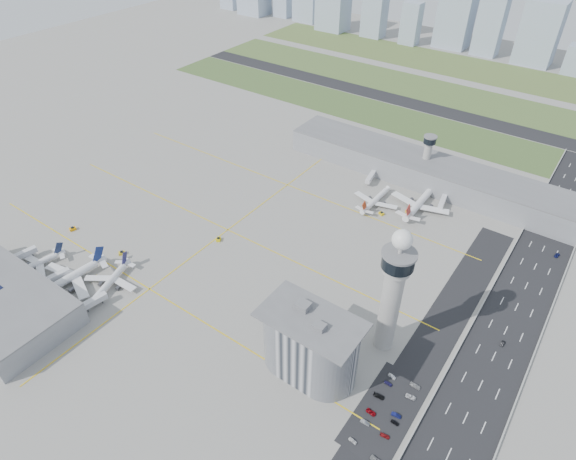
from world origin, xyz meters
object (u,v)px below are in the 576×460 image
Objects in this scene: admin_building at (310,344)px; car_lot_9 at (396,415)px; airplane_near_b at (65,276)px; car_lot_0 at (353,441)px; tug_5 at (408,212)px; car_hw_2 at (557,255)px; jet_bridge_near_0 at (11,262)px; car_lot_6 at (376,460)px; tug_0 at (73,229)px; tug_2 at (122,253)px; car_hw_1 at (502,343)px; airplane_far_a at (376,197)px; car_lot_3 at (379,396)px; car_lot_7 at (385,436)px; car_lot_1 at (365,422)px; car_lot_10 at (411,397)px; jet_bridge_far_1 at (444,198)px; car_lot_4 at (388,383)px; car_hw_4 at (556,196)px; car_lot_2 at (371,412)px; jet_bridge_near_2 at (80,311)px; airplane_near_a at (31,263)px; car_lot_8 at (395,423)px; tug_1 at (98,277)px; tug_3 at (219,239)px; tug_4 at (382,213)px; car_lot_11 at (415,386)px; secondary_tower at (427,154)px; control_tower at (393,288)px; airplane_far_b at (421,198)px; jet_bridge_near_1 at (43,285)px.

admin_building reaches higher than car_lot_9.
car_lot_0 is (160.09, 11.91, -5.60)m from airplane_near_b.
tug_5 reaches higher than car_hw_2.
jet_bridge_near_0 is 3.40× the size of car_lot_6.
tug_2 is at bearing -155.84° from tug_0.
tug_5 is 103.08m from car_hw_1.
car_lot_6 is at bearing -116.28° from tug_5.
tug_5 reaches higher than car_lot_9.
airplane_far_a is 10.03× the size of car_hw_1.
car_lot_3 reaches higher than car_lot_7.
car_lot_1 reaches higher than car_lot_10.
car_lot_6 is (170.41, 10.48, -5.61)m from airplane_near_b.
car_lot_3 is (159.35, 34.57, -5.52)m from airplane_near_b.
jet_bridge_far_1 is 3.97× the size of car_lot_4.
car_lot_4 is 1.04× the size of car_hw_4.
car_lot_2 is 15.90m from car_lot_4.
car_hw_1 is 141.02m from car_hw_4.
tug_2 is at bearing 36.18° from jet_bridge_near_2.
car_hw_2 is (195.28, 138.08, -0.40)m from tug_2.
airplane_near_a is 8.31× the size of car_lot_2.
car_lot_8 is (169.70, 27.84, -5.62)m from airplane_near_b.
admin_building is 121.65m from tug_1.
car_lot_3 reaches higher than car_lot_6.
airplane_near_a reaches higher than car_lot_7.
admin_building is at bearing -55.05° from tug_3.
airplane_near_b is 171.66m from car_lot_9.
jet_bridge_near_0 is 4.37× the size of tug_4.
tug_1 is 164.52m from car_lot_11.
airplane_near_a is at bearing -133.39° from car_hw_2.
control_tower is at bearing -73.52° from secondary_tower.
car_hw_1 is at bearing -32.81° from car_lot_10.
jet_bridge_far_1 is 3.39× the size of car_lot_2.
car_lot_1 is at bearing 48.30° from car_lot_6.
car_lot_8 is at bearing -160.36° from airplane_far_b.
jet_bridge_near_0 is 200.89m from car_lot_3.
airplane_far_a is at bearing 32.26° from car_lot_6.
car_lot_1 is at bearing -73.36° from secondary_tower.
tug_0 is (-37.60, 28.95, -5.15)m from airplane_near_b.
car_lot_1 is (57.68, -127.39, -0.31)m from tug_4.
jet_bridge_near_1 reaches higher than car_lot_11.
car_lot_3 reaches higher than car_lot_10.
tug_5 is 0.72× the size of car_lot_3.
car_hw_2 is (28.86, 141.89, 0.04)m from car_lot_8.
jet_bridge_near_0 is at bearing 89.43° from car_lot_7.
airplane_far_b is at bearing 21.89° from car_lot_2.
tug_2 is 165.49m from car_lot_9.
tug_0 is 0.80× the size of car_lot_11.
tug_4 is (-3.62, -53.54, -17.87)m from secondary_tower.
airplane_far_b is at bearing 22.77° from car_lot_0.
airplane_far_b is 13.04× the size of tug_2.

